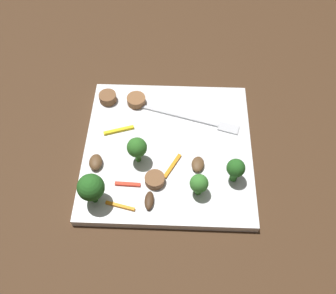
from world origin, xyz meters
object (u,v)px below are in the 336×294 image
object	(u,v)px
broccoli_floret_1	(91,188)
sausage_slice_0	(108,98)
fork	(195,120)
broccoli_floret_2	(236,169)
sausage_slice_1	(136,100)
mushroom_0	(149,201)
broccoli_floret_0	(199,184)
pepper_strip_3	(128,184)
mushroom_2	(198,164)
sausage_slice_2	(155,180)
pepper_strip_0	(172,166)
broccoli_floret_3	(137,148)
mushroom_1	(96,162)
pepper_strip_2	(120,206)
pepper_strip_1	(119,130)
plate	(168,149)

from	to	relation	value
broccoli_floret_1	sausage_slice_0	distance (m)	0.20
fork	broccoli_floret_2	world-z (taller)	broccoli_floret_2
sausage_slice_1	mushroom_0	world-z (taller)	sausage_slice_1
broccoli_floret_0	pepper_strip_3	distance (m)	0.11
mushroom_2	sausage_slice_2	bearing A→B (deg)	-154.83
broccoli_floret_1	sausage_slice_2	bearing A→B (deg)	21.46
broccoli_floret_2	mushroom_0	size ratio (longest dim) A/B	1.50
broccoli_floret_0	pepper_strip_3	xyz separation A→B (m)	(-0.11, 0.01, -0.02)
sausage_slice_1	pepper_strip_0	bearing A→B (deg)	-62.71
sausage_slice_2	broccoli_floret_3	bearing A→B (deg)	126.20
fork	broccoli_floret_3	distance (m)	0.13
broccoli_floret_2	sausage_slice_0	world-z (taller)	broccoli_floret_2
fork	mushroom_1	distance (m)	0.19
broccoli_floret_3	pepper_strip_2	world-z (taller)	broccoli_floret_3
broccoli_floret_1	broccoli_floret_2	size ratio (longest dim) A/B	1.29
mushroom_2	pepper_strip_0	distance (m)	0.04
fork	mushroom_2	distance (m)	0.09
broccoli_floret_0	pepper_strip_1	xyz separation A→B (m)	(-0.13, 0.11, -0.02)
pepper_strip_0	sausage_slice_2	bearing A→B (deg)	-132.46
fork	sausage_slice_0	xyz separation A→B (m)	(-0.16, 0.04, 0.01)
broccoli_floret_2	mushroom_0	distance (m)	0.14
fork	mushroom_0	xyz separation A→B (m)	(-0.07, -0.16, 0.00)
mushroom_0	mushroom_1	distance (m)	0.11
sausage_slice_0	mushroom_1	bearing A→B (deg)	-90.92
broccoli_floret_2	pepper_strip_2	bearing A→B (deg)	-162.37
mushroom_1	mushroom_2	world-z (taller)	mushroom_1
sausage_slice_1	pepper_strip_3	bearing A→B (deg)	-89.87
broccoli_floret_1	pepper_strip_3	bearing A→B (deg)	30.80
plate	broccoli_floret_2	distance (m)	0.12
broccoli_floret_0	sausage_slice_1	xyz separation A→B (m)	(-0.11, 0.18, -0.02)
pepper_strip_1	mushroom_1	bearing A→B (deg)	-113.12
broccoli_floret_1	pepper_strip_2	xyz separation A→B (m)	(0.04, -0.01, -0.04)
sausage_slice_1	mushroom_0	bearing A→B (deg)	-79.66
mushroom_0	pepper_strip_0	distance (m)	0.07
broccoli_floret_0	mushroom_2	xyz separation A→B (m)	(0.00, 0.05, -0.02)
mushroom_1	pepper_strip_1	distance (m)	0.07
plate	pepper_strip_3	xyz separation A→B (m)	(-0.06, -0.07, 0.01)
mushroom_0	sausage_slice_0	bearing A→B (deg)	113.60
broccoli_floret_1	mushroom_0	distance (m)	0.09
broccoli_floret_0	plate	bearing A→B (deg)	120.77
sausage_slice_1	pepper_strip_1	xyz separation A→B (m)	(-0.02, -0.06, -0.00)
broccoli_floret_1	pepper_strip_1	bearing A→B (deg)	80.68
plate	pepper_strip_1	bearing A→B (deg)	160.63
broccoli_floret_3	sausage_slice_2	xyz separation A→B (m)	(0.03, -0.04, -0.03)
broccoli_floret_3	pepper_strip_3	bearing A→B (deg)	-105.38
pepper_strip_1	plate	bearing A→B (deg)	-19.37
fork	broccoli_floret_1	xyz separation A→B (m)	(-0.15, -0.16, 0.04)
broccoli_floret_2	mushroom_1	distance (m)	0.22
sausage_slice_0	pepper_strip_2	bearing A→B (deg)	-78.02
mushroom_1	pepper_strip_1	xyz separation A→B (m)	(0.03, 0.07, -0.00)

